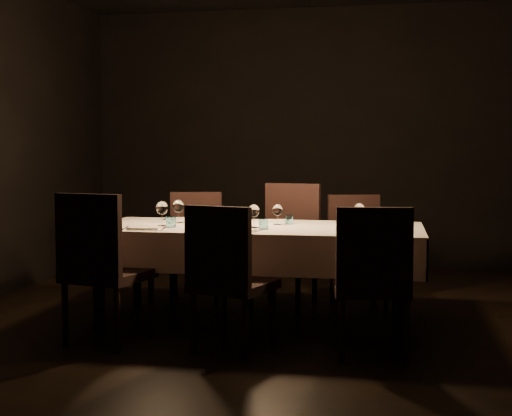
% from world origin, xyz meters
% --- Properties ---
extents(room, '(5.01, 6.01, 3.01)m').
position_xyz_m(room, '(0.00, 0.00, 1.50)').
color(room, black).
rests_on(room, ground).
extents(dining_table, '(2.52, 1.12, 0.76)m').
position_xyz_m(dining_table, '(0.00, 0.00, 0.69)').
color(dining_table, black).
rests_on(dining_table, ground).
extents(chair_near_left, '(0.60, 0.60, 1.05)m').
position_xyz_m(chair_near_left, '(-0.93, -0.79, 0.57)').
color(chair_near_left, black).
rests_on(chair_near_left, ground).
extents(place_setting_near_left, '(0.36, 0.41, 0.19)m').
position_xyz_m(place_setting_near_left, '(-0.71, -0.22, 0.84)').
color(place_setting_near_left, silver).
rests_on(place_setting_near_left, dining_table).
extents(chair_near_center, '(0.59, 0.59, 0.98)m').
position_xyz_m(chair_near_center, '(-0.03, -0.85, 0.54)').
color(chair_near_center, black).
rests_on(chair_near_center, ground).
extents(place_setting_near_center, '(0.32, 0.40, 0.18)m').
position_xyz_m(place_setting_near_center, '(0.01, -0.22, 0.83)').
color(place_setting_near_center, silver).
rests_on(place_setting_near_center, dining_table).
extents(chair_near_right, '(0.54, 0.54, 0.99)m').
position_xyz_m(chair_near_right, '(0.90, -0.79, 0.54)').
color(chair_near_right, black).
rests_on(chair_near_right, ground).
extents(place_setting_near_right, '(0.30, 0.39, 0.17)m').
position_xyz_m(place_setting_near_right, '(0.93, -0.22, 0.83)').
color(place_setting_near_right, silver).
rests_on(place_setting_near_right, dining_table).
extents(chair_far_left, '(0.55, 0.55, 0.97)m').
position_xyz_m(chair_far_left, '(-0.70, 0.80, 0.53)').
color(chair_far_left, black).
rests_on(chair_far_left, ground).
extents(place_setting_far_left, '(0.35, 0.41, 0.19)m').
position_xyz_m(place_setting_far_left, '(-0.65, 0.22, 0.83)').
color(place_setting_far_left, silver).
rests_on(place_setting_far_left, dining_table).
extents(chair_far_center, '(0.60, 0.60, 1.05)m').
position_xyz_m(chair_far_center, '(0.14, 0.75, 0.57)').
color(chair_far_center, black).
rests_on(chair_far_center, ground).
extents(place_setting_far_center, '(0.30, 0.39, 0.16)m').
position_xyz_m(place_setting_far_center, '(0.15, 0.22, 0.82)').
color(place_setting_far_center, silver).
rests_on(place_setting_far_center, dining_table).
extents(chair_far_right, '(0.57, 0.57, 0.96)m').
position_xyz_m(chair_far_right, '(0.73, 0.85, 0.53)').
color(chair_far_right, black).
rests_on(chair_far_right, ground).
extents(place_setting_far_right, '(0.32, 0.40, 0.18)m').
position_xyz_m(place_setting_far_right, '(0.78, 0.22, 0.83)').
color(place_setting_far_right, silver).
rests_on(place_setting_far_right, dining_table).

